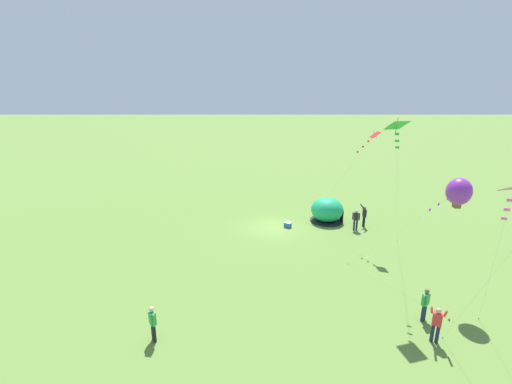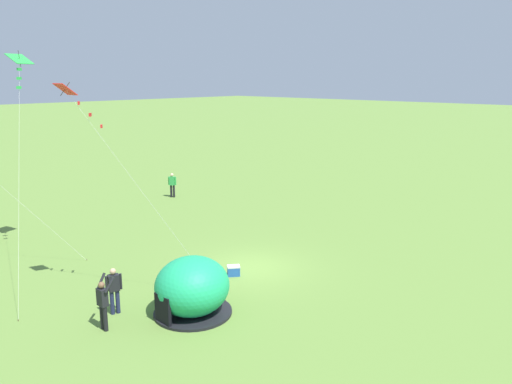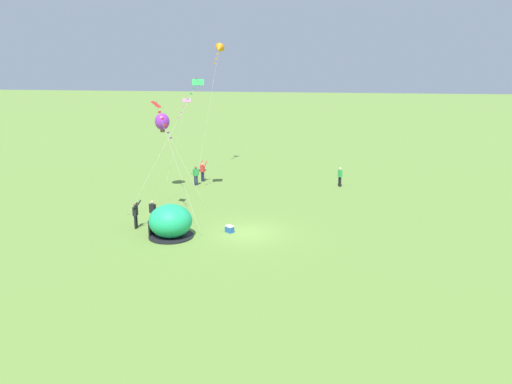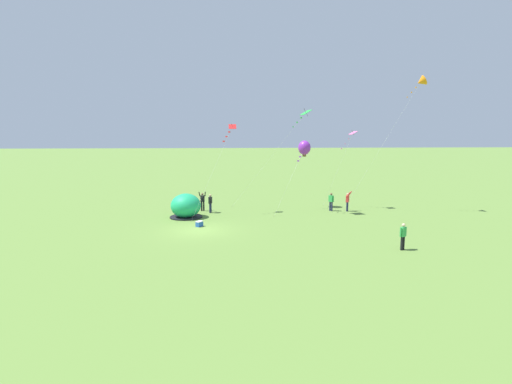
{
  "view_description": "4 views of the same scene",
  "coord_description": "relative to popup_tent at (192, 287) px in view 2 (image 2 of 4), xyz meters",
  "views": [
    {
      "loc": [
        1.41,
        26.08,
        10.62
      ],
      "look_at": [
        1.42,
        0.49,
        3.17
      ],
      "focal_mm": 24.0,
      "sensor_mm": 36.0,
      "label": 1
    },
    {
      "loc": [
        -15.18,
        -14.31,
        8.27
      ],
      "look_at": [
        2.9,
        2.44,
        2.59
      ],
      "focal_mm": 35.0,
      "sensor_mm": 36.0,
      "label": 2
    },
    {
      "loc": [
        5.09,
        -29.86,
        10.68
      ],
      "look_at": [
        0.42,
        0.78,
        2.54
      ],
      "focal_mm": 35.0,
      "sensor_mm": 36.0,
      "label": 3
    },
    {
      "loc": [
        29.76,
        2.47,
        7.45
      ],
      "look_at": [
        -0.93,
        4.43,
        2.75
      ],
      "focal_mm": 28.0,
      "sensor_mm": 36.0,
      "label": 4
    }
  ],
  "objects": [
    {
      "name": "ground_plane",
      "position": [
        4.64,
        1.45,
        -1.0
      ],
      "size": [
        300.0,
        300.0,
        0.0
      ],
      "primitive_type": "plane",
      "color": "olive"
    },
    {
      "name": "popup_tent",
      "position": [
        0.0,
        0.0,
        0.0
      ],
      "size": [
        2.81,
        2.81,
        2.1
      ],
      "color": "#1EAD6B",
      "rests_on": "ground"
    },
    {
      "name": "cooler_box",
      "position": [
        3.46,
        1.42,
        -0.78
      ],
      "size": [
        0.64,
        0.62,
        0.44
      ],
      "color": "#2659B2",
      "rests_on": "ground"
    },
    {
      "name": "person_strolling",
      "position": [
        -1.89,
        2.03,
        -0.03
      ],
      "size": [
        0.56,
        0.35,
        1.72
      ],
      "color": "#1E2347",
      "rests_on": "ground"
    },
    {
      "name": "person_watching_sky",
      "position": [
        10.59,
        14.75,
        -0.03
      ],
      "size": [
        0.41,
        0.51,
        1.72
      ],
      "color": "black",
      "rests_on": "ground"
    },
    {
      "name": "person_near_tent",
      "position": [
        -2.78,
        1.25,
        0.0
      ],
      "size": [
        0.47,
        0.68,
        1.89
      ],
      "color": "black",
      "rests_on": "ground"
    },
    {
      "name": "kite_green",
      "position": [
        -0.96,
        10.33,
        7.78
      ],
      "size": [
        4.25,
        7.08,
        9.44
      ],
      "color": "silver",
      "rests_on": "ground"
    },
    {
      "name": "kite_red",
      "position": [
        -1.8,
        3.9,
        6.46
      ],
      "size": [
        4.13,
        3.9,
        8.12
      ],
      "color": "silver",
      "rests_on": "ground"
    }
  ]
}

